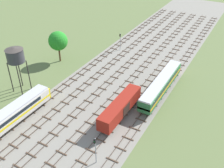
# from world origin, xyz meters

# --- Properties ---
(ground_plane) EXTENTS (480.00, 480.00, 0.00)m
(ground_plane) POSITION_xyz_m (0.00, 56.00, 0.00)
(ground_plane) COLOR #5B6B3D
(ballast_bed) EXTENTS (25.57, 176.00, 0.01)m
(ballast_bed) POSITION_xyz_m (0.00, 56.00, 0.00)
(ballast_bed) COLOR gray
(ballast_bed) RESTS_ON ground
(track_far_left) EXTENTS (2.40, 126.00, 0.29)m
(track_far_left) POSITION_xyz_m (-10.78, 57.00, 0.14)
(track_far_left) COLOR #47382D
(track_far_left) RESTS_ON ground
(track_left) EXTENTS (2.40, 126.00, 0.29)m
(track_left) POSITION_xyz_m (-6.47, 57.00, 0.14)
(track_left) COLOR #47382D
(track_left) RESTS_ON ground
(track_centre_left) EXTENTS (2.40, 126.00, 0.29)m
(track_centre_left) POSITION_xyz_m (-2.16, 57.00, 0.14)
(track_centre_left) COLOR #47382D
(track_centre_left) RESTS_ON ground
(track_centre) EXTENTS (2.40, 126.00, 0.29)m
(track_centre) POSITION_xyz_m (2.16, 57.00, 0.14)
(track_centre) COLOR #47382D
(track_centre) RESTS_ON ground
(track_centre_right) EXTENTS (2.40, 126.00, 0.29)m
(track_centre_right) POSITION_xyz_m (6.47, 57.00, 0.14)
(track_centre_right) COLOR #47382D
(track_centre_right) RESTS_ON ground
(track_right) EXTENTS (2.40, 126.00, 0.29)m
(track_right) POSITION_xyz_m (10.78, 57.00, 0.14)
(track_right) COLOR #47382D
(track_right) RESTS_ON ground
(diesel_railcar_far_left_nearest) EXTENTS (2.96, 20.50, 3.80)m
(diesel_railcar_far_left_nearest) POSITION_xyz_m (-10.78, 32.02, 2.60)
(diesel_railcar_far_left_nearest) COLOR beige
(diesel_railcar_far_left_nearest) RESTS_ON ground
(freight_boxcar_centre_right_near) EXTENTS (2.87, 14.00, 3.60)m
(freight_boxcar_centre_right_near) POSITION_xyz_m (6.48, 45.46, 2.45)
(freight_boxcar_centre_right_near) COLOR maroon
(freight_boxcar_centre_right_near) RESTS_ON ground
(diesel_railcar_right_mid) EXTENTS (2.96, 20.50, 3.80)m
(diesel_railcar_right_mid) POSITION_xyz_m (10.78, 57.44, 2.60)
(diesel_railcar_right_mid) COLOR #286638
(diesel_railcar_right_mid) RESTS_ON ground
(water_tower) EXTENTS (4.06, 4.06, 11.14)m
(water_tower) POSITION_xyz_m (-18.51, 42.64, 9.24)
(water_tower) COLOR #2D2826
(water_tower) RESTS_ON ground
(signal_post_nearest) EXTENTS (0.28, 0.47, 5.42)m
(signal_post_nearest) POSITION_xyz_m (-8.63, 73.79, 3.44)
(signal_post_nearest) COLOR gray
(signal_post_nearest) RESTS_ON ground
(signal_post_near) EXTENTS (0.28, 0.47, 5.61)m
(signal_post_near) POSITION_xyz_m (8.63, 32.72, 3.55)
(signal_post_near) COLOR gray
(signal_post_near) RESTS_ON ground
(lineside_tree_2) EXTENTS (5.34, 5.34, 8.87)m
(lineside_tree_2) POSITION_xyz_m (-20.14, 58.90, 6.18)
(lineside_tree_2) COLOR #4C331E
(lineside_tree_2) RESTS_ON ground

